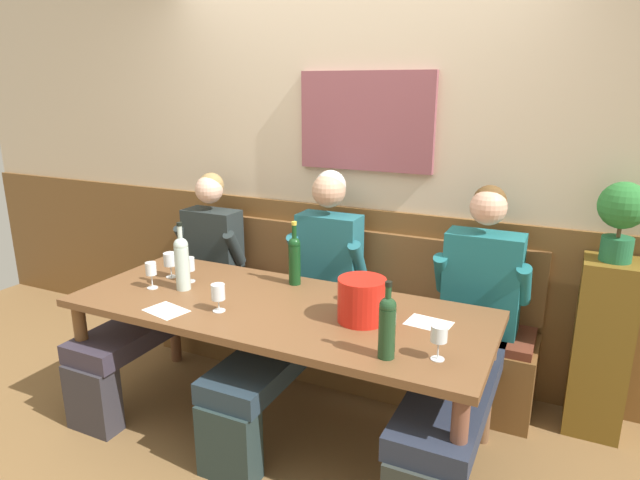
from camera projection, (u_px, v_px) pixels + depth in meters
name	position (u px, v px, depth m)	size (l,w,h in m)	color
ground_plane	(270.00, 440.00, 2.95)	(6.80, 6.80, 0.02)	brown
room_wall_back	(351.00, 156.00, 3.51)	(6.80, 0.12, 2.80)	beige
wood_wainscot_panel	(346.00, 285.00, 3.70)	(6.80, 0.03, 1.08)	brown
wall_bench	(333.00, 331.00, 3.59)	(2.51, 0.42, 0.94)	brown
dining_table	(277.00, 318.00, 2.86)	(2.21, 0.89, 0.74)	brown
person_center_right_seat	(178.00, 284.00, 3.53)	(0.50, 1.32, 1.27)	#322F35
person_center_left_seat	(303.00, 299.00, 3.17)	(0.50, 1.33, 1.34)	#253433
person_left_seat	(467.00, 333.00, 2.78)	(0.52, 1.32, 1.33)	#2E3430
ice_bucket	(362.00, 300.00, 2.62)	(0.23, 0.23, 0.22)	red
wine_bottle_green_tall	(387.00, 325.00, 2.26)	(0.07, 0.07, 0.34)	#1D3E21
wine_bottle_amber_mid	(295.00, 258.00, 3.10)	(0.07, 0.07, 0.37)	#133D19
wine_bottle_clear_water	(182.00, 262.00, 3.02)	(0.08, 0.08, 0.39)	silver
wine_glass_by_bottle	(363.00, 284.00, 2.84)	(0.07, 0.07, 0.15)	silver
wine_glass_left_end	(189.00, 266.00, 3.15)	(0.07, 0.07, 0.15)	silver
wine_glass_center_front	(439.00, 335.00, 2.25)	(0.07, 0.07, 0.15)	silver
wine_glass_near_bucket	(151.00, 270.00, 3.05)	(0.06, 0.06, 0.15)	silver
wine_glass_center_rear	(170.00, 260.00, 3.23)	(0.08, 0.08, 0.15)	silver
wine_glass_mid_left	(218.00, 293.00, 2.74)	(0.07, 0.07, 0.14)	silver
tasting_sheet_left_guest	(166.00, 311.00, 2.77)	(0.21, 0.15, 0.00)	white
tasting_sheet_right_guest	(429.00, 323.00, 2.62)	(0.21, 0.15, 0.00)	white
corner_pedestal	(601.00, 348.00, 2.91)	(0.28, 0.28, 0.98)	brown
potted_plant	(622.00, 214.00, 2.71)	(0.24, 0.24, 0.41)	#21643B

